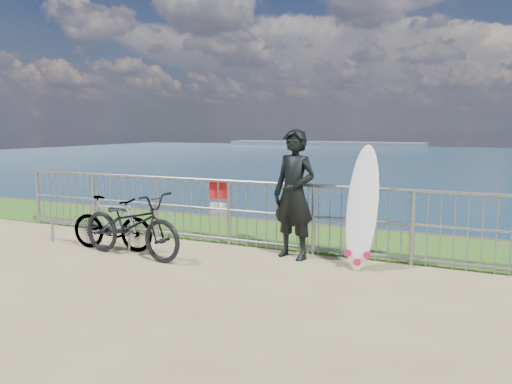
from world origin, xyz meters
The scene contains 8 objects.
grass_strip centered at (0.00, 2.70, 0.01)m, with size 120.00×120.00×0.00m, color #2B5718.
seascape centered at (-43.75, 147.49, -4.03)m, with size 260.00×260.00×5.00m.
railing centered at (0.01, 1.60, 0.58)m, with size 10.06×0.10×1.13m.
surfer centered at (0.80, 1.27, 0.99)m, with size 0.72×0.47×1.98m, color black.
surfboard centered at (1.87, 1.14, 0.82)m, with size 0.52×0.48×1.77m.
bicycle_near centered at (-1.51, 0.26, 0.51)m, with size 0.68×1.95×1.02m, color black.
bicycle_far centered at (-2.07, 0.47, 0.45)m, with size 0.42×1.49×0.89m, color black.
bike_rack centered at (-2.59, 0.50, 0.32)m, with size 1.88×0.05×0.39m.
Camera 1 is at (3.43, -5.79, 2.02)m, focal length 35.00 mm.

